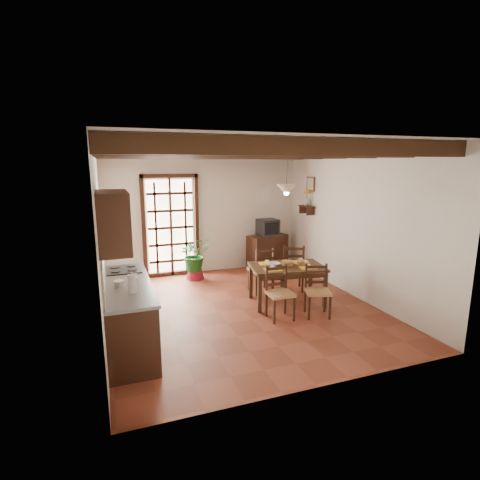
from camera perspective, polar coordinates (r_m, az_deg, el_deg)
name	(u,v)px	position (r m, az deg, el deg)	size (l,w,h in m)	color
ground_plane	(242,309)	(6.69, 0.37, -10.42)	(5.00, 5.00, 0.00)	brown
room_shell	(243,206)	(6.24, 0.39, 5.24)	(4.52, 5.02, 2.81)	silver
ceiling_beams	(243,152)	(6.20, 0.41, 13.29)	(4.50, 4.34, 0.20)	black
french_door	(171,224)	(8.47, -10.52, 2.39)	(1.26, 0.11, 2.32)	white
kitchen_counter	(128,310)	(5.60, -16.77, -10.24)	(0.64, 2.25, 1.38)	black
upper_cabinet	(113,222)	(4.56, -18.74, 2.65)	(0.35, 0.80, 0.70)	black
range_hood	(113,217)	(5.81, -18.77, 3.33)	(0.38, 0.60, 0.54)	white
counter_items	(125,276)	(5.53, -17.12, -5.22)	(0.50, 1.43, 0.25)	black
dining_table	(287,270)	(6.82, 7.18, -4.63)	(1.41, 1.03, 0.70)	#392412
chair_near_left	(280,303)	(6.24, 6.06, -9.46)	(0.41, 0.39, 0.87)	#B4834C
chair_near_right	(317,300)	(6.45, 11.67, -8.97)	(0.49, 0.48, 0.86)	#B4834C
chair_far_left	(261,278)	(7.44, 3.22, -5.78)	(0.45, 0.43, 0.91)	#B4834C
chair_far_right	(292,276)	(7.60, 7.93, -5.39)	(0.55, 0.54, 0.95)	#B4834C
table_setting	(287,267)	(6.80, 7.19, -4.06)	(0.94, 0.63, 0.09)	gold
table_bowl	(274,264)	(6.77, 5.22, -3.69)	(0.22, 0.22, 0.05)	white
sideboard	(267,252)	(9.06, 4.18, -1.78)	(0.96, 0.43, 0.82)	black
crt_tv	(268,227)	(8.94, 4.25, 1.95)	(0.48, 0.45, 0.38)	black
fuse_box	(265,195)	(9.09, 3.84, 6.83)	(0.25, 0.03, 0.32)	white
plant_pot	(195,274)	(8.36, -6.83, -5.13)	(0.39, 0.39, 0.24)	maroon
potted_plant	(195,254)	(8.23, -6.91, -2.07)	(1.74, 1.49, 1.93)	#144C19
wall_shelf	(307,208)	(8.62, 10.10, 4.81)	(0.20, 0.42, 0.20)	black
shelf_vase	(307,202)	(8.61, 10.13, 5.73)	(0.15, 0.15, 0.15)	#B2BFB2
shelf_flowers	(307,193)	(8.59, 10.18, 7.11)	(0.14, 0.14, 0.36)	gold
framed_picture	(311,184)	(8.62, 10.72, 8.39)	(0.03, 0.32, 0.32)	brown
pendant_lamp	(287,188)	(6.65, 7.10, 7.82)	(0.36, 0.36, 0.84)	black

